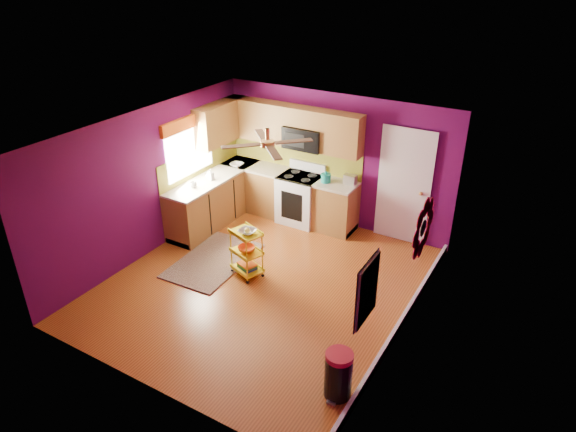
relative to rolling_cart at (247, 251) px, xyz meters
The scene contains 18 objects.
ground 0.59m from the rolling_cart, 15.36° to the right, with size 5.00×5.00×0.00m, color brown.
room_envelope 1.25m from the rolling_cart, 14.37° to the right, with size 4.54×5.04×2.52m.
lower_cabinets 1.97m from the rolling_cart, 119.64° to the left, with size 2.81×2.31×0.94m.
electric_range 2.08m from the rolling_cart, 94.96° to the left, with size 0.76×0.66×1.13m.
upper_cabinetry 2.62m from the rolling_cart, 112.84° to the left, with size 2.80×2.30×1.26m.
left_window 2.44m from the rolling_cart, 152.83° to the left, with size 0.08×1.35×1.08m.
panel_door 2.98m from the rolling_cart, 53.96° to the left, with size 0.95×0.11×2.15m.
right_wall_art 2.82m from the rolling_cart, ahead, with size 0.04×2.74×1.04m.
ceiling_fan 1.88m from the rolling_cart, 14.86° to the left, with size 1.01×1.01×0.26m.
shag_rug 0.85m from the rolling_cart, behind, with size 1.04×1.70×0.02m, color black.
rolling_cart is the anchor object (origin of this frame).
trash_can 2.83m from the rolling_cart, 33.56° to the right, with size 0.37×0.38×0.63m.
teal_kettle 2.17m from the rolling_cart, 80.33° to the left, with size 0.18×0.18×0.21m.
toaster 2.40m from the rolling_cart, 70.73° to the left, with size 0.22×0.15×0.18m, color beige.
soap_bottle_a 1.96m from the rolling_cart, 144.51° to the left, with size 0.10×0.10×0.21m, color #EA3F72.
soap_bottle_b 2.01m from the rolling_cart, 145.10° to the left, with size 0.12×0.12×0.15m, color white.
counter_dish 2.45m from the rolling_cart, 128.60° to the left, with size 0.25×0.25×0.06m, color white.
counter_cup 1.79m from the rolling_cart, 157.34° to the left, with size 0.13×0.13×0.10m, color white.
Camera 1 is at (3.72, -5.59, 4.71)m, focal length 32.00 mm.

